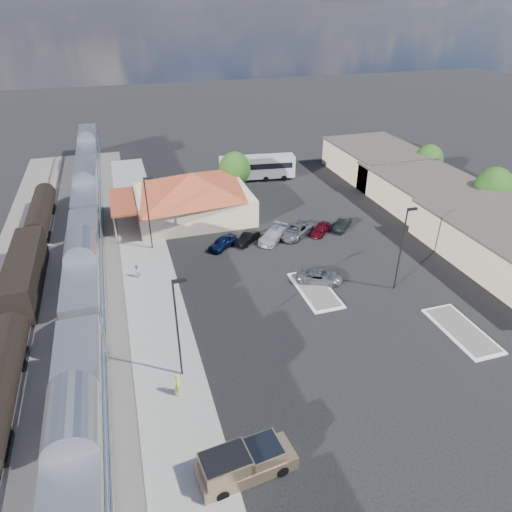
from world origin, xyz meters
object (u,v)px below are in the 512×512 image
object	(u,v)px
suv	(319,277)
coach_bus	(257,166)
station_depot	(192,195)
pickup_truck	(246,462)

from	to	relation	value
suv	coach_bus	bearing A→B (deg)	20.20
station_depot	coach_bus	size ratio (longest dim) A/B	1.48
coach_bus	station_depot	bearing A→B (deg)	138.95
station_depot	coach_bus	bearing A→B (deg)	41.55
suv	coach_bus	size ratio (longest dim) A/B	0.39
station_depot	pickup_truck	size ratio (longest dim) A/B	2.85
suv	pickup_truck	bearing A→B (deg)	170.62
station_depot	pickup_truck	bearing A→B (deg)	-95.66
pickup_truck	suv	size ratio (longest dim) A/B	1.34
station_depot	suv	xyz separation A→B (m)	(9.57, -20.63, -2.47)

